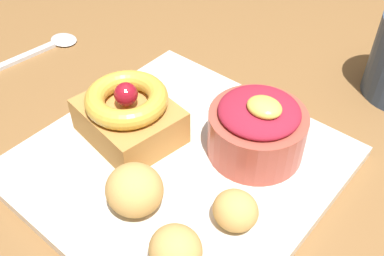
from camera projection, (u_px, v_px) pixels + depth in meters
name	position (u px, v px, depth m)	size (l,w,h in m)	color
dining_table	(276.00, 205.00, 0.51)	(1.57, 1.03, 0.73)	brown
front_plate	(179.00, 164.00, 0.44)	(0.28, 0.28, 0.01)	silver
cake_slice	(128.00, 114.00, 0.45)	(0.11, 0.09, 0.07)	#B77F3D
berry_ramekin	(257.00, 128.00, 0.43)	(0.09, 0.09, 0.07)	#B24C3D
fritter_front	(236.00, 210.00, 0.37)	(0.04, 0.04, 0.03)	tan
fritter_middle	(135.00, 190.00, 0.38)	(0.05, 0.05, 0.04)	tan
fritter_back	(177.00, 251.00, 0.34)	(0.04, 0.04, 0.04)	tan
spoon	(46.00, 47.00, 0.61)	(0.04, 0.13, 0.00)	silver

